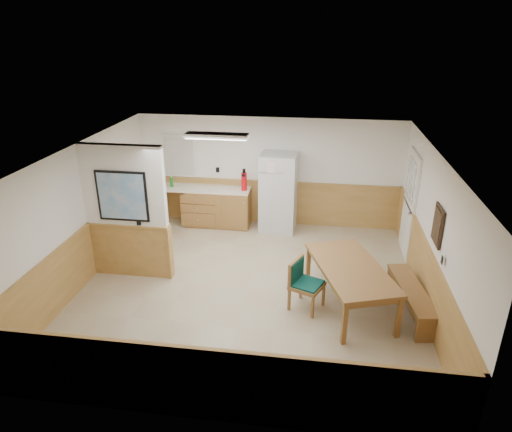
% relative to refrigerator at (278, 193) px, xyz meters
% --- Properties ---
extents(ground, '(6.00, 6.00, 0.00)m').
position_rel_refrigerator_xyz_m(ground, '(-0.26, -2.63, -0.89)').
color(ground, tan).
rests_on(ground, ground).
extents(ceiling, '(6.00, 6.00, 0.02)m').
position_rel_refrigerator_xyz_m(ceiling, '(-0.26, -2.63, 1.61)').
color(ceiling, silver).
rests_on(ceiling, back_wall).
extents(back_wall, '(6.00, 0.02, 2.50)m').
position_rel_refrigerator_xyz_m(back_wall, '(-0.26, 0.37, 0.36)').
color(back_wall, white).
rests_on(back_wall, ground).
extents(right_wall, '(0.02, 6.00, 2.50)m').
position_rel_refrigerator_xyz_m(right_wall, '(2.74, -2.63, 0.36)').
color(right_wall, white).
rests_on(right_wall, ground).
extents(left_wall, '(0.02, 6.00, 2.50)m').
position_rel_refrigerator_xyz_m(left_wall, '(-3.26, -2.63, 0.36)').
color(left_wall, white).
rests_on(left_wall, ground).
extents(wainscot_back, '(6.00, 0.04, 1.00)m').
position_rel_refrigerator_xyz_m(wainscot_back, '(-0.26, 0.35, -0.39)').
color(wainscot_back, tan).
rests_on(wainscot_back, ground).
extents(wainscot_right, '(0.04, 6.00, 1.00)m').
position_rel_refrigerator_xyz_m(wainscot_right, '(2.72, -2.63, -0.39)').
color(wainscot_right, tan).
rests_on(wainscot_right, ground).
extents(wainscot_left, '(0.04, 6.00, 1.00)m').
position_rel_refrigerator_xyz_m(wainscot_left, '(-3.24, -2.63, -0.39)').
color(wainscot_left, tan).
rests_on(wainscot_left, ground).
extents(partition_wall, '(1.50, 0.20, 2.50)m').
position_rel_refrigerator_xyz_m(partition_wall, '(-2.51, -2.43, 0.34)').
color(partition_wall, white).
rests_on(partition_wall, ground).
extents(kitchen_counter, '(2.20, 0.61, 1.00)m').
position_rel_refrigerator_xyz_m(kitchen_counter, '(-1.47, 0.05, -0.43)').
color(kitchen_counter, olive).
rests_on(kitchen_counter, ground).
extents(exterior_door, '(0.07, 1.02, 2.15)m').
position_rel_refrigerator_xyz_m(exterior_door, '(2.70, -0.73, 0.16)').
color(exterior_door, white).
rests_on(exterior_door, ground).
extents(kitchen_window, '(0.80, 0.04, 1.00)m').
position_rel_refrigerator_xyz_m(kitchen_window, '(-2.36, 0.35, 0.66)').
color(kitchen_window, white).
rests_on(kitchen_window, back_wall).
extents(wall_painting, '(0.04, 0.50, 0.60)m').
position_rel_refrigerator_xyz_m(wall_painting, '(2.71, -2.93, 0.66)').
color(wall_painting, black).
rests_on(wall_painting, right_wall).
extents(fluorescent_fixture, '(1.20, 0.30, 0.09)m').
position_rel_refrigerator_xyz_m(fluorescent_fixture, '(-1.06, -1.33, 1.55)').
color(fluorescent_fixture, white).
rests_on(fluorescent_fixture, ceiling).
extents(refrigerator, '(0.83, 0.75, 1.78)m').
position_rel_refrigerator_xyz_m(refrigerator, '(0.00, 0.00, 0.00)').
color(refrigerator, silver).
rests_on(refrigerator, ground).
extents(dining_table, '(1.55, 2.15, 0.75)m').
position_rel_refrigerator_xyz_m(dining_table, '(1.47, -2.96, -0.23)').
color(dining_table, '#955E36').
rests_on(dining_table, ground).
extents(dining_bench, '(0.60, 1.67, 0.45)m').
position_rel_refrigerator_xyz_m(dining_bench, '(2.47, -2.99, -0.55)').
color(dining_bench, '#955E36').
rests_on(dining_bench, ground).
extents(dining_chair, '(0.80, 0.69, 0.85)m').
position_rel_refrigerator_xyz_m(dining_chair, '(0.70, -3.06, -0.40)').
color(dining_chair, '#955E36').
rests_on(dining_chair, ground).
extents(fire_extinguisher, '(0.14, 0.14, 0.50)m').
position_rel_refrigerator_xyz_m(fire_extinguisher, '(-0.78, 0.01, 0.23)').
color(fire_extinguisher, red).
rests_on(fire_extinguisher, kitchen_counter).
extents(soap_bottle, '(0.09, 0.09, 0.23)m').
position_rel_refrigerator_xyz_m(soap_bottle, '(-2.48, 0.02, 0.12)').
color(soap_bottle, '#188526').
rests_on(soap_bottle, kitchen_counter).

